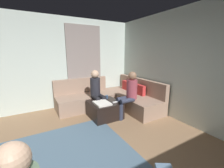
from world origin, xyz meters
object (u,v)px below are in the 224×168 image
(sectional_couch, at_px, (112,98))
(ottoman, at_px, (105,109))
(game_remote, at_px, (115,102))
(person_on_couch_back, at_px, (129,92))
(person_on_couch_side, at_px, (97,90))
(coffee_mug, at_px, (107,97))

(sectional_couch, bearing_deg, ottoman, -44.22)
(sectional_couch, xyz_separation_m, game_remote, (0.72, -0.30, 0.15))
(sectional_couch, distance_m, person_on_couch_back, 0.89)
(person_on_couch_back, relative_size, person_on_couch_side, 1.00)
(ottoman, xyz_separation_m, coffee_mug, (-0.22, 0.18, 0.26))
(coffee_mug, bearing_deg, person_on_couch_side, -127.42)
(ottoman, distance_m, coffee_mug, 0.38)
(coffee_mug, bearing_deg, person_on_couch_back, 39.46)
(person_on_couch_side, bearing_deg, person_on_couch_back, 133.50)
(sectional_couch, bearing_deg, person_on_couch_side, -75.38)
(coffee_mug, distance_m, person_on_couch_back, 0.66)
(game_remote, bearing_deg, person_on_couch_back, 76.77)
(game_remote, distance_m, person_on_couch_side, 0.67)
(sectional_couch, height_order, coffee_mug, sectional_couch)
(game_remote, relative_size, person_on_couch_side, 0.12)
(person_on_couch_back, bearing_deg, ottoman, 65.45)
(person_on_couch_side, bearing_deg, ottoman, 96.24)
(coffee_mug, relative_size, person_on_couch_back, 0.08)
(sectional_couch, distance_m, coffee_mug, 0.50)
(coffee_mug, xyz_separation_m, game_remote, (0.40, 0.04, -0.04))
(coffee_mug, height_order, person_on_couch_side, person_on_couch_side)
(sectional_couch, xyz_separation_m, person_on_couch_side, (0.15, -0.57, 0.38))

